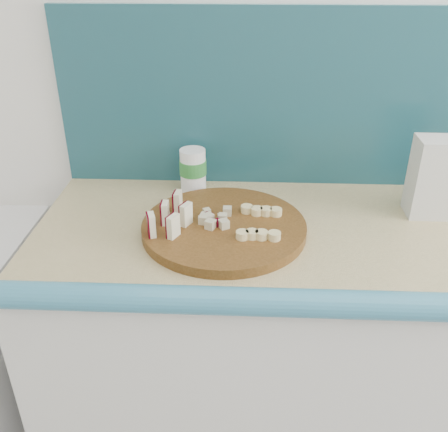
% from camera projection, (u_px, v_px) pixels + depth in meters
% --- Properties ---
extents(kitchen_counter, '(2.20, 0.63, 0.91)m').
position_uv_depth(kitchen_counter, '(433.00, 365.00, 1.47)').
color(kitchen_counter, white).
rests_on(kitchen_counter, ground).
extents(cutting_board, '(0.45, 0.45, 0.03)m').
position_uv_depth(cutting_board, '(224.00, 227.00, 1.25)').
color(cutting_board, '#45280E').
rests_on(cutting_board, kitchen_counter).
extents(apple_wedges, '(0.10, 0.16, 0.06)m').
position_uv_depth(apple_wedges, '(170.00, 216.00, 1.22)').
color(apple_wedges, '#F7EDC5').
rests_on(apple_wedges, cutting_board).
extents(apple_chunks, '(0.06, 0.06, 0.02)m').
position_uv_depth(apple_chunks, '(213.00, 219.00, 1.24)').
color(apple_chunks, beige).
rests_on(apple_chunks, cutting_board).
extents(banana_slices, '(0.12, 0.16, 0.02)m').
position_uv_depth(banana_slices, '(259.00, 222.00, 1.23)').
color(banana_slices, beige).
rests_on(banana_slices, cutting_board).
extents(flour_bag, '(0.12, 0.09, 0.21)m').
position_uv_depth(flour_bag, '(436.00, 178.00, 1.29)').
color(flour_bag, silver).
rests_on(flour_bag, kitchen_counter).
extents(canister, '(0.08, 0.08, 0.13)m').
position_uv_depth(canister, '(193.00, 169.00, 1.43)').
color(canister, white).
rests_on(canister, kitchen_counter).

